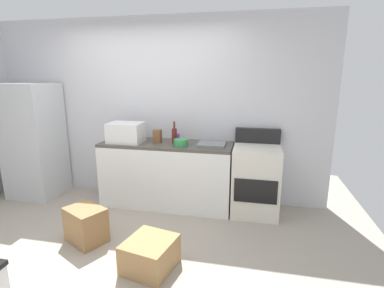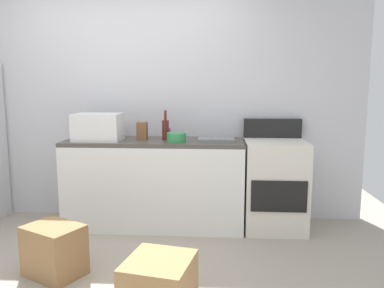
{
  "view_description": "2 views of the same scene",
  "coord_description": "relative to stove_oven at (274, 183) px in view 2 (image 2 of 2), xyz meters",
  "views": [
    {
      "loc": [
        1.46,
        -2.54,
        1.81
      ],
      "look_at": [
        0.77,
        0.71,
        1.02
      ],
      "focal_mm": 27.44,
      "sensor_mm": 36.0,
      "label": 1
    },
    {
      "loc": [
        0.94,
        -2.6,
        1.44
      ],
      "look_at": [
        0.72,
        0.67,
        0.94
      ],
      "focal_mm": 35.67,
      "sensor_mm": 36.0,
      "label": 2
    }
  ],
  "objects": [
    {
      "name": "ground_plane",
      "position": [
        -1.52,
        -1.21,
        -0.47
      ],
      "size": [
        6.0,
        6.0,
        0.0
      ],
      "primitive_type": "plane",
      "color": "#9E9384"
    },
    {
      "name": "wall_back",
      "position": [
        -1.52,
        0.34,
        0.83
      ],
      "size": [
        5.0,
        0.1,
        2.6
      ],
      "primitive_type": "cube",
      "color": "silver",
      "rests_on": "ground_plane"
    },
    {
      "name": "kitchen_counter",
      "position": [
        -1.22,
        -0.01,
        -0.02
      ],
      "size": [
        1.8,
        0.6,
        0.9
      ],
      "color": "white",
      "rests_on": "ground_plane"
    },
    {
      "name": "stove_oven",
      "position": [
        0.0,
        0.0,
        0.0
      ],
      "size": [
        0.6,
        0.61,
        1.1
      ],
      "color": "silver",
      "rests_on": "ground_plane"
    },
    {
      "name": "microwave",
      "position": [
        -1.77,
        -0.07,
        0.57
      ],
      "size": [
        0.46,
        0.34,
        0.27
      ],
      "primitive_type": "cube",
      "color": "white",
      "rests_on": "kitchen_counter"
    },
    {
      "name": "sink_basin",
      "position": [
        -0.59,
        -0.01,
        0.45
      ],
      "size": [
        0.36,
        0.32,
        0.03
      ],
      "primitive_type": "cube",
      "color": "slate",
      "rests_on": "kitchen_counter"
    },
    {
      "name": "wine_bottle",
      "position": [
        -1.1,
        -0.0,
        0.54
      ],
      "size": [
        0.07,
        0.07,
        0.3
      ],
      "color": "#591E19",
      "rests_on": "kitchen_counter"
    },
    {
      "name": "coffee_mug",
      "position": [
        -1.11,
        0.16,
        0.48
      ],
      "size": [
        0.08,
        0.08,
        0.1
      ],
      "primitive_type": "cylinder",
      "color": "purple",
      "rests_on": "kitchen_counter"
    },
    {
      "name": "knife_block",
      "position": [
        -1.34,
        -0.02,
        0.52
      ],
      "size": [
        0.1,
        0.1,
        0.18
      ],
      "primitive_type": "cube",
      "color": "brown",
      "rests_on": "kitchen_counter"
    },
    {
      "name": "mixing_bowl",
      "position": [
        -0.98,
        -0.13,
        0.48
      ],
      "size": [
        0.19,
        0.19,
        0.09
      ],
      "primitive_type": "cylinder",
      "color": "#338C4C",
      "rests_on": "kitchen_counter"
    },
    {
      "name": "cardboard_box_large",
      "position": [
        -0.97,
        -1.42,
        -0.32
      ],
      "size": [
        0.51,
        0.54,
        0.29
      ],
      "primitive_type": "cube",
      "rotation": [
        0.0,
        0.0,
        -0.2
      ],
      "color": "#A37A4C",
      "rests_on": "ground_plane"
    },
    {
      "name": "cardboard_box_medium",
      "position": [
        -1.82,
        -1.12,
        -0.27
      ],
      "size": [
        0.52,
        0.47,
        0.39
      ],
      "primitive_type": "cube",
      "rotation": [
        0.0,
        0.0,
        -0.48
      ],
      "color": "olive",
      "rests_on": "ground_plane"
    }
  ]
}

